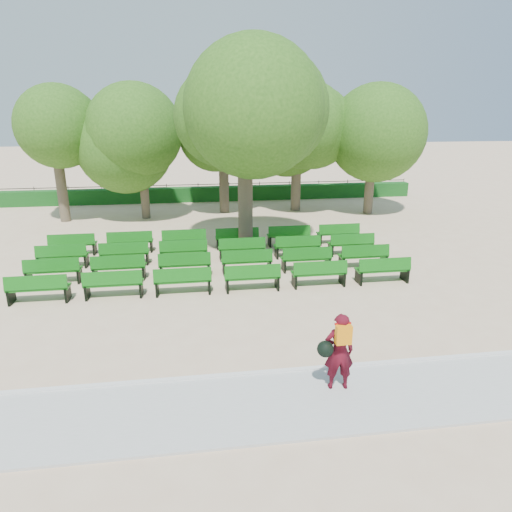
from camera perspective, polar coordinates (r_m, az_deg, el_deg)
The scene contains 9 objects.
ground at distance 16.21m, azimuth -2.44°, elevation -2.69°, with size 120.00×120.00×0.00m, color #CEAD89.
paving at distance 9.70m, azimuth 2.27°, elevation -18.13°, with size 30.00×2.20×0.06m, color #B2B3AE.
curb at distance 10.63m, azimuth 1.12°, elevation -14.41°, with size 30.00×0.12×0.10m, color silver.
hedge at distance 29.60m, azimuth -5.25°, elevation 7.76°, with size 26.00×0.70×0.90m, color #144E17.
fence at distance 30.08m, azimuth -5.27°, elevation 7.05°, with size 26.00×0.10×1.02m, color black, non-canonical shape.
tree_line at distance 25.78m, azimuth -4.72°, elevation 5.19°, with size 21.80×6.80×7.04m, color #32611A, non-canonical shape.
bench_array at distance 17.26m, azimuth -5.20°, elevation -1.10°, with size 1.86×0.67×1.15m.
tree_among at distance 18.40m, azimuth -1.41°, elevation 15.52°, with size 5.33×5.33×7.35m.
person at distance 9.82m, azimuth 10.24°, elevation -11.56°, with size 0.82×0.50×1.72m.
Camera 1 is at (-1.47, -15.08, 5.78)m, focal length 32.00 mm.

